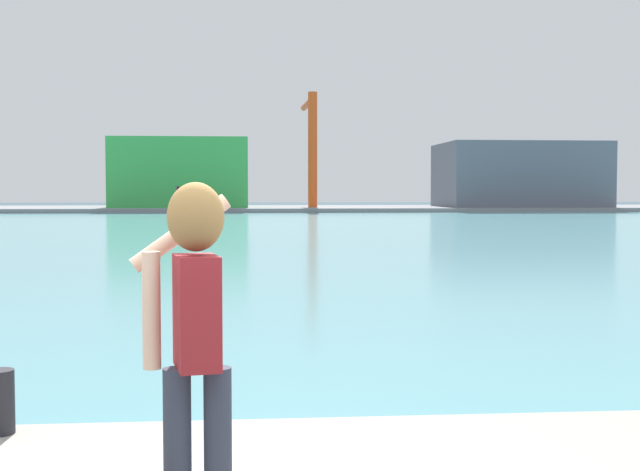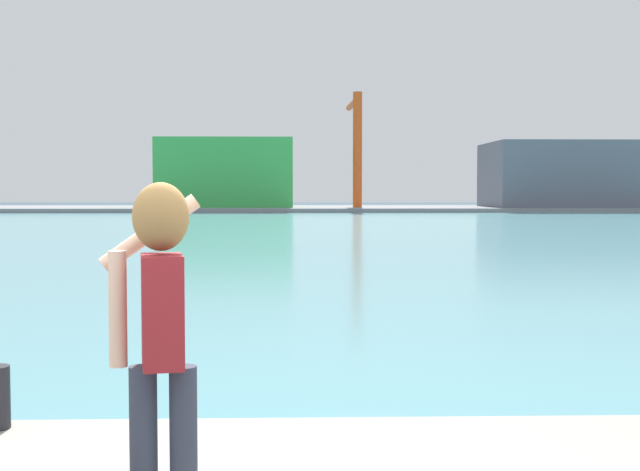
{
  "view_description": "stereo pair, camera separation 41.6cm",
  "coord_description": "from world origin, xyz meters",
  "px_view_note": "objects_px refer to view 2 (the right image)",
  "views": [
    {
      "loc": [
        0.15,
        -4.29,
        2.29
      ],
      "look_at": [
        0.79,
        3.01,
        1.9
      ],
      "focal_mm": 48.0,
      "sensor_mm": 36.0,
      "label": 1
    },
    {
      "loc": [
        0.57,
        -4.31,
        2.29
      ],
      "look_at": [
        0.79,
        3.01,
        1.9
      ],
      "focal_mm": 48.0,
      "sensor_mm": 36.0,
      "label": 2
    }
  ],
  "objects_px": {
    "warehouse_left": "(226,173)",
    "warehouse_right": "(567,175)",
    "person_photographer": "(160,318)",
    "port_crane": "(356,137)"
  },
  "relations": [
    {
      "from": "warehouse_right",
      "to": "port_crane",
      "type": "height_order",
      "value": "port_crane"
    },
    {
      "from": "person_photographer",
      "to": "warehouse_left",
      "type": "relative_size",
      "value": 0.12
    },
    {
      "from": "warehouse_left",
      "to": "port_crane",
      "type": "bearing_deg",
      "value": -5.21
    },
    {
      "from": "warehouse_left",
      "to": "port_crane",
      "type": "relative_size",
      "value": 1.18
    },
    {
      "from": "person_photographer",
      "to": "warehouse_right",
      "type": "height_order",
      "value": "warehouse_right"
    },
    {
      "from": "person_photographer",
      "to": "port_crane",
      "type": "distance_m",
      "value": 90.15
    },
    {
      "from": "person_photographer",
      "to": "warehouse_right",
      "type": "distance_m",
      "value": 95.35
    },
    {
      "from": "warehouse_left",
      "to": "warehouse_right",
      "type": "distance_m",
      "value": 37.88
    },
    {
      "from": "warehouse_left",
      "to": "warehouse_right",
      "type": "relative_size",
      "value": 0.85
    },
    {
      "from": "warehouse_right",
      "to": "port_crane",
      "type": "bearing_deg",
      "value": -178.7
    }
  ]
}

